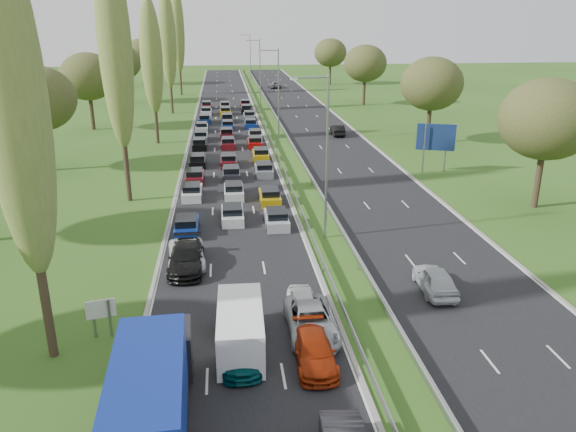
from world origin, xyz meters
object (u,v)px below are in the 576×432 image
near_car_3 (186,258)px  direction_sign (436,139)px  near_car_2 (187,255)px  white_van_rear (240,326)px  blue_lorry (153,394)px  info_sign (101,313)px

near_car_3 → direction_sign: (24.97, 21.98, 2.76)m
near_car_2 → white_van_rear: size_ratio=0.91×
white_van_rear → direction_sign: 38.51m
near_car_3 → blue_lorry: 15.86m
blue_lorry → white_van_rear: size_ratio=1.67×
near_car_2 → blue_lorry: (-0.31, -16.51, 1.32)m
white_van_rear → blue_lorry: bearing=-118.5°
near_car_2 → info_sign: (-3.82, -8.60, 0.64)m
blue_lorry → info_sign: (-3.51, 7.92, -0.68)m
blue_lorry → near_car_2: bearing=86.4°
near_car_2 → white_van_rear: (3.21, -10.40, 0.43)m
near_car_2 → direction_sign: bearing=36.0°
direction_sign → blue_lorry: bearing=-123.8°
info_sign → direction_sign: bearing=46.0°
near_car_3 → white_van_rear: bearing=-71.4°
near_car_3 → info_sign: size_ratio=2.60×
blue_lorry → white_van_rear: (3.53, 6.12, -0.89)m
near_car_2 → blue_lorry: size_ratio=0.54×
near_car_2 → white_van_rear: bearing=-77.2°
blue_lorry → direction_sign: size_ratio=1.81×
white_van_rear → info_sign: white_van_rear is taller
near_car_2 → info_sign: bearing=-118.4°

